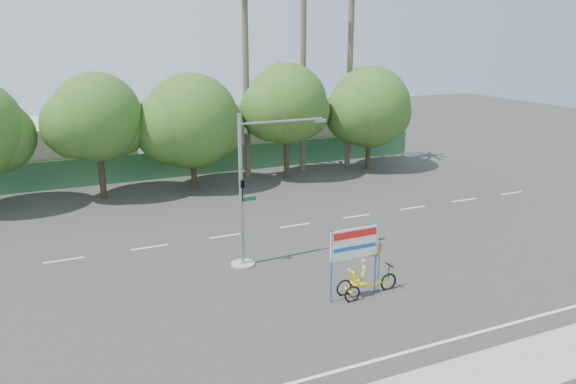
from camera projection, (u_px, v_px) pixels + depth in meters
name	position (u px, v px, depth m)	size (l,w,h in m)	color
ground	(332.00, 290.00, 23.38)	(120.00, 120.00, 0.00)	#33302D
fence	(195.00, 162.00, 41.96)	(38.00, 0.08, 2.00)	#336B3D
building_left	(47.00, 149.00, 41.69)	(12.00, 8.00, 4.00)	beige
building_right	(270.00, 134.00, 48.85)	(14.00, 8.00, 3.60)	beige
tree_left	(96.00, 120.00, 35.00)	(6.66, 5.60, 8.07)	#473828
tree_center	(191.00, 124.00, 37.53)	(7.62, 6.40, 7.85)	#473828
tree_right	(286.00, 107.00, 40.09)	(6.90, 5.80, 8.36)	#473828
tree_far_right	(369.00, 110.00, 43.01)	(7.38, 6.20, 7.94)	#473828
palm_tall	(303.00, 31.00, 40.78)	(3.73, 3.79, 17.45)	#70604C
palm_mid	(351.00, 45.00, 42.65)	(3.73, 3.79, 15.45)	#70604C
palm_short	(246.00, 54.00, 39.44)	(3.73, 3.79, 14.45)	#70604C
traffic_signal	(248.00, 204.00, 25.21)	(4.72, 1.10, 7.00)	gray
trike_billboard	(360.00, 267.00, 22.53)	(3.18, 0.73, 3.12)	black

